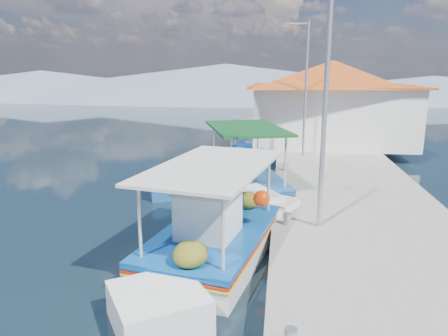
# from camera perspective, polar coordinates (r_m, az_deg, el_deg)

# --- Properties ---
(ground) EXTENTS (160.00, 160.00, 0.00)m
(ground) POSITION_cam_1_polar(r_m,az_deg,el_deg) (10.15, -13.99, -13.04)
(ground) COLOR black
(ground) RESTS_ON ground
(quay) EXTENTS (5.00, 44.00, 0.50)m
(quay) POSITION_cam_1_polar(r_m,az_deg,el_deg) (15.17, 16.38, -3.25)
(quay) COLOR gray
(quay) RESTS_ON ground
(bollards) EXTENTS (0.20, 17.20, 0.30)m
(bollards) POSITION_cam_1_polar(r_m,az_deg,el_deg) (14.16, 8.49, -2.33)
(bollards) COLOR #A5A8AD
(bollards) RESTS_ON quay
(main_caique) EXTENTS (3.27, 7.69, 2.58)m
(main_caique) POSITION_cam_1_polar(r_m,az_deg,el_deg) (10.12, -1.44, -9.60)
(main_caique) COLOR white
(main_caique) RESTS_ON ground
(caique_green_canopy) EXTENTS (3.69, 7.10, 2.79)m
(caique_green_canopy) POSITION_cam_1_polar(r_m,az_deg,el_deg) (14.82, 3.10, -2.43)
(caique_green_canopy) COLOR white
(caique_green_canopy) RESTS_ON ground
(caique_blue_hull) EXTENTS (3.02, 5.16, 1.00)m
(caique_blue_hull) POSITION_cam_1_polar(r_m,az_deg,el_deg) (16.60, -3.67, -1.25)
(caique_blue_hull) COLOR #195199
(caique_blue_hull) RESTS_ON ground
(caique_far) EXTENTS (3.39, 6.07, 2.27)m
(caique_far) POSITION_cam_1_polar(r_m,az_deg,el_deg) (22.82, 4.86, 3.15)
(caique_far) COLOR #195199
(caique_far) RESTS_ON ground
(harbor_building) EXTENTS (10.49, 10.49, 4.40)m
(harbor_building) POSITION_cam_1_polar(r_m,az_deg,el_deg) (23.60, 14.38, 8.89)
(harbor_building) COLOR white
(harbor_building) RESTS_ON quay
(lamp_post_near) EXTENTS (1.21, 0.14, 6.00)m
(lamp_post_near) POSITION_cam_1_polar(r_m,az_deg,el_deg) (10.45, 13.17, 9.77)
(lamp_post_near) COLOR #A5A8AD
(lamp_post_near) RESTS_ON quay
(lamp_post_far) EXTENTS (1.21, 0.14, 6.00)m
(lamp_post_far) POSITION_cam_1_polar(r_m,az_deg,el_deg) (19.43, 10.82, 11.37)
(lamp_post_far) COLOR #A5A8AD
(lamp_post_far) RESTS_ON quay
(mountain_ridge) EXTENTS (171.40, 96.00, 5.50)m
(mountain_ridge) POSITION_cam_1_polar(r_m,az_deg,el_deg) (64.51, 10.66, 10.98)
(mountain_ridge) COLOR slate
(mountain_ridge) RESTS_ON ground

